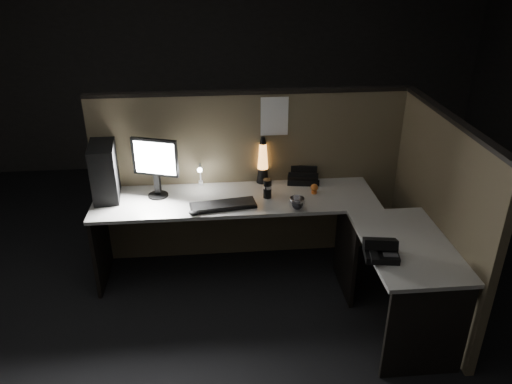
{
  "coord_description": "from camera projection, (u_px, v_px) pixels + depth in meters",
  "views": [
    {
      "loc": [
        -0.31,
        -3.02,
        2.59
      ],
      "look_at": [
        -0.0,
        0.35,
        0.9
      ],
      "focal_mm": 35.0,
      "sensor_mm": 36.0,
      "label": 1
    }
  ],
  "objects": [
    {
      "name": "travel_mug",
      "position": [
        267.0,
        189.0,
        4.04
      ],
      "size": [
        0.07,
        0.07,
        0.16
      ],
      "primitive_type": "cylinder",
      "color": "black",
      "rests_on": "desk"
    },
    {
      "name": "figurine",
      "position": [
        314.0,
        188.0,
        4.12
      ],
      "size": [
        0.06,
        0.06,
        0.06
      ],
      "primitive_type": "sphere",
      "color": "orange",
      "rests_on": "desk"
    },
    {
      "name": "mouse",
      "position": [
        194.0,
        213.0,
        3.8
      ],
      "size": [
        0.1,
        0.09,
        0.03
      ],
      "primitive_type": "ellipsoid",
      "rotation": [
        0.0,
        0.0,
        -0.43
      ],
      "color": "black",
      "rests_on": "desk"
    },
    {
      "name": "desk",
      "position": [
        281.0,
        233.0,
        3.85
      ],
      "size": [
        2.6,
        1.6,
        0.73
      ],
      "color": "#B4B3AA",
      "rests_on": "ground"
    },
    {
      "name": "organizer",
      "position": [
        302.0,
        176.0,
        4.35
      ],
      "size": [
        0.29,
        0.27,
        0.2
      ],
      "rotation": [
        0.0,
        0.0,
        -0.17
      ],
      "color": "black",
      "rests_on": "desk"
    },
    {
      "name": "pinned_paper",
      "position": [
        274.0,
        116.0,
        4.1
      ],
      "size": [
        0.23,
        0.0,
        0.33
      ],
      "primitive_type": "cube",
      "color": "white",
      "rests_on": "partition_back"
    },
    {
      "name": "keyboard",
      "position": [
        223.0,
        205.0,
        3.92
      ],
      "size": [
        0.53,
        0.24,
        0.03
      ],
      "primitive_type": "cube",
      "rotation": [
        0.0,
        0.0,
        0.14
      ],
      "color": "black",
      "rests_on": "desk"
    },
    {
      "name": "steel_mug",
      "position": [
        297.0,
        204.0,
        3.87
      ],
      "size": [
        0.15,
        0.15,
        0.1
      ],
      "primitive_type": "imported",
      "rotation": [
        0.0,
        0.0,
        -0.23
      ],
      "color": "silver",
      "rests_on": "desk"
    },
    {
      "name": "pc_tower",
      "position": [
        105.0,
        170.0,
        4.01
      ],
      "size": [
        0.24,
        0.45,
        0.45
      ],
      "primitive_type": "cube",
      "rotation": [
        0.0,
        0.0,
        0.11
      ],
      "color": "black",
      "rests_on": "desk"
    },
    {
      "name": "floor",
      "position": [
        261.0,
        315.0,
        3.87
      ],
      "size": [
        6.0,
        6.0,
        0.0
      ],
      "primitive_type": "plane",
      "color": "black",
      "rests_on": "ground"
    },
    {
      "name": "monitor",
      "position": [
        155.0,
        162.0,
        3.98
      ],
      "size": [
        0.37,
        0.17,
        0.49
      ],
      "rotation": [
        0.0,
        0.0,
        -0.33
      ],
      "color": "black",
      "rests_on": "desk"
    },
    {
      "name": "room_shell",
      "position": [
        262.0,
        115.0,
        3.15
      ],
      "size": [
        6.0,
        6.0,
        6.0
      ],
      "color": "silver",
      "rests_on": "ground"
    },
    {
      "name": "lava_lamp",
      "position": [
        263.0,
        164.0,
        4.26
      ],
      "size": [
        0.11,
        0.11,
        0.41
      ],
      "color": "black",
      "rests_on": "desk"
    },
    {
      "name": "clip_lamp",
      "position": [
        200.0,
        174.0,
        4.19
      ],
      "size": [
        0.04,
        0.16,
        0.21
      ],
      "color": "white",
      "rests_on": "desk"
    },
    {
      "name": "partition_back",
      "position": [
        251.0,
        178.0,
        4.37
      ],
      "size": [
        2.66,
        0.06,
        1.5
      ],
      "primitive_type": "cube",
      "color": "brown",
      "rests_on": "ground"
    },
    {
      "name": "partition_right",
      "position": [
        436.0,
        217.0,
        3.74
      ],
      "size": [
        0.06,
        1.66,
        1.5
      ],
      "primitive_type": "cube",
      "color": "brown",
      "rests_on": "ground"
    },
    {
      "name": "desk_phone",
      "position": [
        380.0,
        250.0,
        3.29
      ],
      "size": [
        0.24,
        0.25,
        0.13
      ],
      "rotation": [
        0.0,
        0.0,
        -0.16
      ],
      "color": "black",
      "rests_on": "desk"
    }
  ]
}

